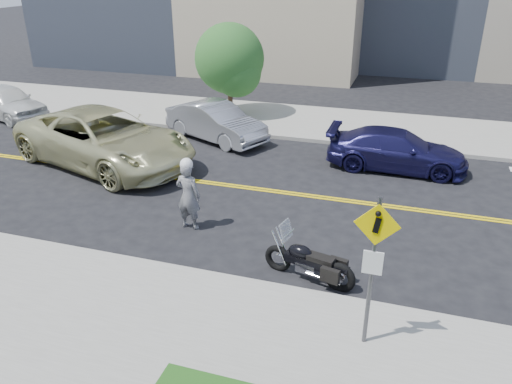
{
  "coord_description": "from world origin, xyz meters",
  "views": [
    {
      "loc": [
        4.48,
        -13.91,
        6.63
      ],
      "look_at": [
        0.93,
        -2.7,
        1.2
      ],
      "focal_mm": 35.0,
      "sensor_mm": 36.0,
      "label": 1
    }
  ],
  "objects_px": {
    "motorcycle": "(310,255)",
    "motorcyclist": "(188,194)",
    "parked_car_blue": "(397,150)",
    "pedestrian_sign": "(373,259)",
    "parked_car_silver": "(216,122)",
    "parked_car_white": "(7,102)",
    "suv": "(104,139)"
  },
  "relations": [
    {
      "from": "motorcycle",
      "to": "suv",
      "type": "bearing_deg",
      "value": 163.2
    },
    {
      "from": "pedestrian_sign",
      "to": "parked_car_blue",
      "type": "height_order",
      "value": "pedestrian_sign"
    },
    {
      "from": "pedestrian_sign",
      "to": "parked_car_silver",
      "type": "height_order",
      "value": "pedestrian_sign"
    },
    {
      "from": "pedestrian_sign",
      "to": "motorcycle",
      "type": "xyz_separation_m",
      "value": [
        -1.46,
        1.89,
        -1.3
      ]
    },
    {
      "from": "motorcycle",
      "to": "parked_car_white",
      "type": "distance_m",
      "value": 18.24
    },
    {
      "from": "pedestrian_sign",
      "to": "suv",
      "type": "relative_size",
      "value": 0.43
    },
    {
      "from": "parked_car_blue",
      "to": "suv",
      "type": "bearing_deg",
      "value": 105.61
    },
    {
      "from": "motorcyclist",
      "to": "motorcycle",
      "type": "xyz_separation_m",
      "value": [
        3.61,
        -1.43,
        -0.36
      ]
    },
    {
      "from": "motorcycle",
      "to": "parked_car_silver",
      "type": "relative_size",
      "value": 0.47
    },
    {
      "from": "parked_car_white",
      "to": "parked_car_silver",
      "type": "distance_m",
      "value": 10.38
    },
    {
      "from": "parked_car_blue",
      "to": "parked_car_silver",
      "type": "bearing_deg",
      "value": 81.99
    },
    {
      "from": "parked_car_blue",
      "to": "pedestrian_sign",
      "type": "bearing_deg",
      "value": -179.76
    },
    {
      "from": "suv",
      "to": "parked_car_white",
      "type": "height_order",
      "value": "suv"
    },
    {
      "from": "suv",
      "to": "parked_car_silver",
      "type": "distance_m",
      "value": 4.64
    },
    {
      "from": "parked_car_blue",
      "to": "parked_car_white",
      "type": "bearing_deg",
      "value": 86.91
    },
    {
      "from": "suv",
      "to": "parked_car_silver",
      "type": "relative_size",
      "value": 1.53
    },
    {
      "from": "suv",
      "to": "parked_car_white",
      "type": "relative_size",
      "value": 1.55
    },
    {
      "from": "parked_car_silver",
      "to": "parked_car_white",
      "type": "bearing_deg",
      "value": 115.0
    },
    {
      "from": "parked_car_silver",
      "to": "parked_car_blue",
      "type": "bearing_deg",
      "value": -73.37
    },
    {
      "from": "parked_car_white",
      "to": "suv",
      "type": "bearing_deg",
      "value": -97.9
    },
    {
      "from": "pedestrian_sign",
      "to": "parked_car_silver",
      "type": "relative_size",
      "value": 0.66
    },
    {
      "from": "motorcycle",
      "to": "parked_car_white",
      "type": "relative_size",
      "value": 0.48
    },
    {
      "from": "pedestrian_sign",
      "to": "parked_car_blue",
      "type": "xyz_separation_m",
      "value": [
        0.02,
        9.46,
        -1.27
      ]
    },
    {
      "from": "motorcycle",
      "to": "motorcyclist",
      "type": "bearing_deg",
      "value": 171.56
    },
    {
      "from": "parked_car_white",
      "to": "parked_car_blue",
      "type": "xyz_separation_m",
      "value": [
        17.56,
        -1.06,
        -0.07
      ]
    },
    {
      "from": "motorcyclist",
      "to": "motorcycle",
      "type": "bearing_deg",
      "value": 163.32
    },
    {
      "from": "parked_car_silver",
      "to": "parked_car_blue",
      "type": "relative_size",
      "value": 0.96
    },
    {
      "from": "pedestrian_sign",
      "to": "parked_car_white",
      "type": "height_order",
      "value": "pedestrian_sign"
    },
    {
      "from": "pedestrian_sign",
      "to": "suv",
      "type": "distance_m",
      "value": 12.01
    },
    {
      "from": "pedestrian_sign",
      "to": "motorcycle",
      "type": "height_order",
      "value": "pedestrian_sign"
    },
    {
      "from": "motorcyclist",
      "to": "parked_car_silver",
      "type": "distance_m",
      "value": 7.49
    },
    {
      "from": "pedestrian_sign",
      "to": "motorcycle",
      "type": "bearing_deg",
      "value": 127.67
    }
  ]
}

